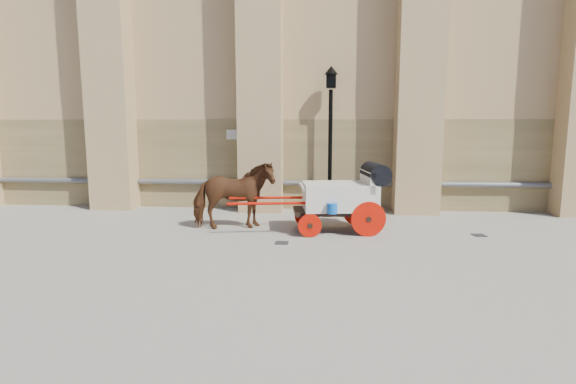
{
  "coord_description": "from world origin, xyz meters",
  "views": [
    {
      "loc": [
        1.05,
        -10.96,
        2.81
      ],
      "look_at": [
        0.1,
        0.87,
        1.04
      ],
      "focal_mm": 28.0,
      "sensor_mm": 36.0,
      "label": 1
    }
  ],
  "objects": [
    {
      "name": "horse",
      "position": [
        -1.38,
        0.9,
        0.92
      ],
      "size": [
        2.36,
        1.5,
        1.84
      ],
      "primitive_type": "imported",
      "rotation": [
        0.0,
        0.0,
        1.82
      ],
      "color": "#57301B",
      "rests_on": "ground"
    },
    {
      "name": "drain_grate_near",
      "position": [
        0.06,
        -0.5,
        0.01
      ],
      "size": [
        0.33,
        0.33,
        0.01
      ],
      "primitive_type": "cube",
      "rotation": [
        0.0,
        0.0,
        -0.04
      ],
      "color": "black",
      "rests_on": "ground"
    },
    {
      "name": "ground",
      "position": [
        0.0,
        0.0,
        0.0
      ],
      "size": [
        90.0,
        90.0,
        0.0
      ],
      "primitive_type": "plane",
      "color": "gray",
      "rests_on": "ground"
    },
    {
      "name": "carriage",
      "position": [
        1.61,
        0.87,
        0.98
      ],
      "size": [
        4.28,
        1.67,
        1.83
      ],
      "rotation": [
        0.0,
        0.0,
        0.14
      ],
      "color": "black",
      "rests_on": "ground"
    },
    {
      "name": "drain_grate_far",
      "position": [
        5.06,
        0.64,
        0.01
      ],
      "size": [
        0.36,
        0.36,
        0.01
      ],
      "primitive_type": "cube",
      "rotation": [
        0.0,
        0.0,
        0.15
      ],
      "color": "black",
      "rests_on": "ground"
    },
    {
      "name": "street_lamp",
      "position": [
        1.25,
        3.54,
        2.49
      ],
      "size": [
        0.44,
        0.44,
        4.65
      ],
      "color": "black",
      "rests_on": "ground"
    }
  ]
}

